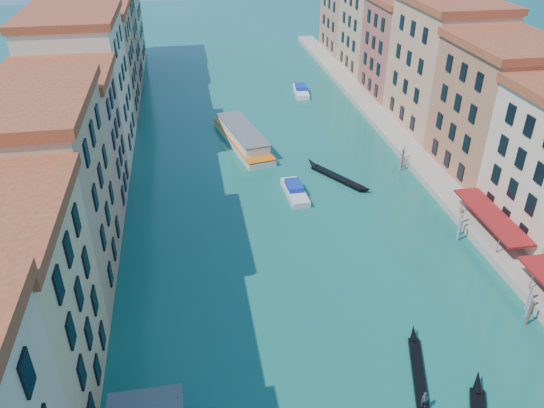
# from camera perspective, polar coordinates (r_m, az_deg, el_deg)

# --- Properties ---
(left_bank_palazzos) EXTENTS (12.80, 128.40, 21.00)m
(left_bank_palazzos) POSITION_cam_1_polar(r_m,az_deg,el_deg) (77.92, -20.28, 9.80)
(left_bank_palazzos) COLOR #CEB891
(left_bank_palazzos) RESTS_ON ground
(right_bank_palazzos) EXTENTS (12.80, 128.40, 21.00)m
(right_bank_palazzos) POSITION_cam_1_polar(r_m,az_deg,el_deg) (87.15, 19.58, 12.09)
(right_bank_palazzos) COLOR brown
(right_bank_palazzos) RESTS_ON ground
(quay) EXTENTS (4.00, 140.00, 1.00)m
(quay) POSITION_cam_1_polar(r_m,az_deg,el_deg) (86.93, 13.84, 6.36)
(quay) COLOR #A99D88
(quay) RESTS_ON ground
(mooring_poles_right) EXTENTS (1.44, 54.24, 3.20)m
(mooring_poles_right) POSITION_cam_1_polar(r_m,az_deg,el_deg) (58.17, 24.46, -8.13)
(mooring_poles_right) COLOR brown
(mooring_poles_right) RESTS_ON ground
(vaporetto_far) EXTENTS (7.86, 19.10, 2.77)m
(vaporetto_far) POSITION_cam_1_polar(r_m,az_deg,el_deg) (84.93, -3.17, 7.20)
(vaporetto_far) COLOR silver
(vaporetto_far) RESTS_ON ground
(gondola_fore) EXTENTS (3.83, 10.26, 2.10)m
(gondola_fore) POSITION_cam_1_polar(r_m,az_deg,el_deg) (48.10, 15.48, -17.13)
(gondola_fore) COLOR black
(gondola_fore) RESTS_ON ground
(gondola_far) EXTENTS (7.27, 11.00, 1.75)m
(gondola_far) POSITION_cam_1_polar(r_m,az_deg,el_deg) (75.22, 6.95, 2.97)
(gondola_far) COLOR black
(gondola_far) RESTS_ON ground
(motorboat_mid) EXTENTS (2.67, 7.50, 1.53)m
(motorboat_mid) POSITION_cam_1_polar(r_m,az_deg,el_deg) (70.64, 2.45, 1.44)
(motorboat_mid) COLOR silver
(motorboat_mid) RESTS_ON ground
(motorboat_far) EXTENTS (3.09, 7.92, 1.60)m
(motorboat_far) POSITION_cam_1_polar(r_m,az_deg,el_deg) (107.98, 3.14, 12.09)
(motorboat_far) COLOR white
(motorboat_far) RESTS_ON ground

